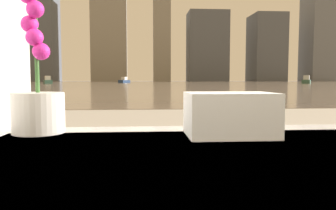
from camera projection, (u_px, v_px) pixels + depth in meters
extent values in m
cylinder|color=silver|center=(38.00, 113.00, 0.95)|extent=(0.15, 0.15, 0.12)
cylinder|color=#38662D|center=(36.00, 38.00, 0.94)|extent=(0.01, 0.01, 0.31)
sphere|color=#DB238E|center=(35.00, 9.00, 0.91)|extent=(0.05, 0.05, 0.05)
sphere|color=#DB238E|center=(30.00, 24.00, 0.93)|extent=(0.05, 0.05, 0.05)
sphere|color=#DB238E|center=(35.00, 37.00, 0.92)|extent=(0.05, 0.05, 0.05)
sphere|color=#DB238E|center=(41.00, 51.00, 0.93)|extent=(0.05, 0.05, 0.05)
cube|color=white|center=(230.00, 128.00, 0.91)|extent=(0.24, 0.17, 0.04)
cube|color=white|center=(230.00, 114.00, 0.91)|extent=(0.24, 0.17, 0.04)
cube|color=white|center=(230.00, 100.00, 0.90)|extent=(0.24, 0.17, 0.04)
cube|color=gray|center=(145.00, 83.00, 61.78)|extent=(180.00, 110.00, 0.01)
cube|color=#335647|center=(306.00, 82.00, 52.98)|extent=(2.85, 3.68, 0.62)
cube|color=silver|center=(306.00, 78.00, 52.93)|extent=(1.44, 1.60, 0.71)
cube|color=#335647|center=(48.00, 82.00, 52.29)|extent=(2.26, 3.50, 0.58)
cube|color=#B2A893|center=(48.00, 78.00, 52.24)|extent=(1.22, 1.46, 0.66)
cube|color=navy|center=(124.00, 81.00, 64.79)|extent=(2.28, 3.32, 0.55)
cube|color=silver|center=(124.00, 78.00, 64.74)|extent=(1.20, 1.40, 0.63)
cube|color=#4C515B|center=(36.00, 4.00, 112.62)|extent=(13.44, 12.35, 53.56)
cube|color=gray|center=(109.00, 37.00, 115.34)|extent=(12.01, 9.60, 31.24)
cube|color=#4C515B|center=(207.00, 47.00, 118.19)|extent=(13.99, 10.63, 24.79)
cube|color=#4C515B|center=(266.00, 48.00, 119.84)|extent=(11.23, 12.97, 24.16)
cube|color=slate|center=(319.00, 35.00, 120.93)|extent=(9.84, 11.43, 33.99)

